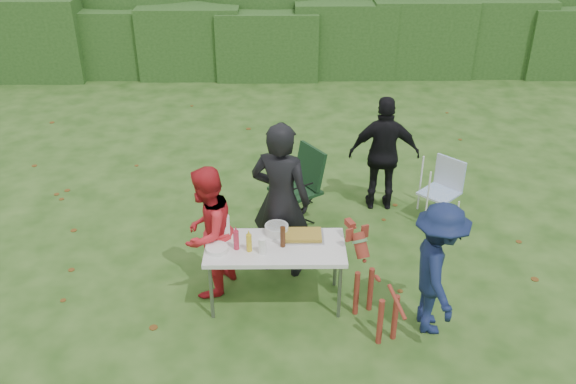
{
  "coord_description": "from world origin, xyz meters",
  "views": [
    {
      "loc": [
        0.34,
        -5.58,
        4.41
      ],
      "look_at": [
        0.39,
        0.54,
        1.0
      ],
      "focal_mm": 38.0,
      "sensor_mm": 36.0,
      "label": 1
    }
  ],
  "objects_px": {
    "child": "(437,270)",
    "camping_chair": "(295,187)",
    "paper_towel_roll": "(224,226)",
    "mustard_bottle": "(249,243)",
    "person_red_jacket": "(207,232)",
    "folding_table": "(275,250)",
    "person_black_puffy": "(384,154)",
    "ketchup_bottle": "(236,240)",
    "lawn_chair": "(440,191)",
    "dog": "(376,290)",
    "beer_bottle": "(283,237)",
    "person_cook": "(281,200)"
  },
  "relations": [
    {
      "from": "person_red_jacket",
      "to": "beer_bottle",
      "type": "bearing_deg",
      "value": 97.42
    },
    {
      "from": "person_cook",
      "to": "person_red_jacket",
      "type": "height_order",
      "value": "person_cook"
    },
    {
      "from": "person_red_jacket",
      "to": "ketchup_bottle",
      "type": "xyz_separation_m",
      "value": [
        0.34,
        -0.27,
        0.08
      ]
    },
    {
      "from": "person_red_jacket",
      "to": "dog",
      "type": "distance_m",
      "value": 1.93
    },
    {
      "from": "person_cook",
      "to": "person_red_jacket",
      "type": "distance_m",
      "value": 0.91
    },
    {
      "from": "camping_chair",
      "to": "paper_towel_roll",
      "type": "bearing_deg",
      "value": 29.1
    },
    {
      "from": "person_black_puffy",
      "to": "paper_towel_roll",
      "type": "bearing_deg",
      "value": 46.77
    },
    {
      "from": "beer_bottle",
      "to": "paper_towel_roll",
      "type": "height_order",
      "value": "paper_towel_roll"
    },
    {
      "from": "folding_table",
      "to": "paper_towel_roll",
      "type": "xyz_separation_m",
      "value": [
        -0.55,
        0.19,
        0.18
      ]
    },
    {
      "from": "folding_table",
      "to": "person_cook",
      "type": "height_order",
      "value": "person_cook"
    },
    {
      "from": "camping_chair",
      "to": "mustard_bottle",
      "type": "xyz_separation_m",
      "value": [
        -0.52,
        -1.82,
        0.32
      ]
    },
    {
      "from": "lawn_chair",
      "to": "beer_bottle",
      "type": "distance_m",
      "value": 2.8
    },
    {
      "from": "child",
      "to": "camping_chair",
      "type": "relative_size",
      "value": 1.43
    },
    {
      "from": "mustard_bottle",
      "to": "paper_towel_roll",
      "type": "xyz_separation_m",
      "value": [
        -0.28,
        0.28,
        0.03
      ]
    },
    {
      "from": "folding_table",
      "to": "dog",
      "type": "distance_m",
      "value": 1.15
    },
    {
      "from": "lawn_chair",
      "to": "ketchup_bottle",
      "type": "xyz_separation_m",
      "value": [
        -2.61,
        -1.82,
        0.43
      ]
    },
    {
      "from": "person_cook",
      "to": "ketchup_bottle",
      "type": "xyz_separation_m",
      "value": [
        -0.47,
        -0.65,
        -0.11
      ]
    },
    {
      "from": "folding_table",
      "to": "lawn_chair",
      "type": "distance_m",
      "value": 2.84
    },
    {
      "from": "person_red_jacket",
      "to": "beer_bottle",
      "type": "xyz_separation_m",
      "value": [
        0.83,
        -0.23,
        0.09
      ]
    },
    {
      "from": "person_cook",
      "to": "mustard_bottle",
      "type": "distance_m",
      "value": 0.77
    },
    {
      "from": "folding_table",
      "to": "mustard_bottle",
      "type": "height_order",
      "value": "mustard_bottle"
    },
    {
      "from": "child",
      "to": "person_cook",
      "type": "bearing_deg",
      "value": 57.04
    },
    {
      "from": "person_red_jacket",
      "to": "paper_towel_roll",
      "type": "distance_m",
      "value": 0.22
    },
    {
      "from": "camping_chair",
      "to": "beer_bottle",
      "type": "distance_m",
      "value": 1.78
    },
    {
      "from": "person_black_puffy",
      "to": "beer_bottle",
      "type": "height_order",
      "value": "person_black_puffy"
    },
    {
      "from": "child",
      "to": "camping_chair",
      "type": "xyz_separation_m",
      "value": [
        -1.39,
        2.17,
        -0.22
      ]
    },
    {
      "from": "person_red_jacket",
      "to": "lawn_chair",
      "type": "xyz_separation_m",
      "value": [
        2.95,
        1.55,
        -0.35
      ]
    },
    {
      "from": "person_black_puffy",
      "to": "ketchup_bottle",
      "type": "height_order",
      "value": "person_black_puffy"
    },
    {
      "from": "mustard_bottle",
      "to": "camping_chair",
      "type": "bearing_deg",
      "value": 74.05
    },
    {
      "from": "person_cook",
      "to": "dog",
      "type": "relative_size",
      "value": 1.92
    },
    {
      "from": "folding_table",
      "to": "lawn_chair",
      "type": "height_order",
      "value": "lawn_chair"
    },
    {
      "from": "camping_chair",
      "to": "paper_towel_roll",
      "type": "distance_m",
      "value": 1.77
    },
    {
      "from": "beer_bottle",
      "to": "lawn_chair",
      "type": "bearing_deg",
      "value": 40.0
    },
    {
      "from": "person_black_puffy",
      "to": "child",
      "type": "relative_size",
      "value": 1.11
    },
    {
      "from": "mustard_bottle",
      "to": "ketchup_bottle",
      "type": "bearing_deg",
      "value": 164.24
    },
    {
      "from": "lawn_chair",
      "to": "paper_towel_roll",
      "type": "bearing_deg",
      "value": -14.75
    },
    {
      "from": "mustard_bottle",
      "to": "paper_towel_roll",
      "type": "distance_m",
      "value": 0.4
    },
    {
      "from": "mustard_bottle",
      "to": "beer_bottle",
      "type": "distance_m",
      "value": 0.36
    },
    {
      "from": "paper_towel_roll",
      "to": "person_red_jacket",
      "type": "bearing_deg",
      "value": 171.09
    },
    {
      "from": "child",
      "to": "dog",
      "type": "relative_size",
      "value": 1.49
    },
    {
      "from": "person_black_puffy",
      "to": "paper_towel_roll",
      "type": "height_order",
      "value": "person_black_puffy"
    },
    {
      "from": "folding_table",
      "to": "mustard_bottle",
      "type": "bearing_deg",
      "value": -161.98
    },
    {
      "from": "paper_towel_roll",
      "to": "beer_bottle",
      "type": "bearing_deg",
      "value": -17.34
    },
    {
      "from": "camping_chair",
      "to": "child",
      "type": "bearing_deg",
      "value": 89.2
    },
    {
      "from": "child",
      "to": "camping_chair",
      "type": "height_order",
      "value": "child"
    },
    {
      "from": "folding_table",
      "to": "ketchup_bottle",
      "type": "height_order",
      "value": "ketchup_bottle"
    },
    {
      "from": "paper_towel_roll",
      "to": "camping_chair",
      "type": "bearing_deg",
      "value": 62.55
    },
    {
      "from": "person_red_jacket",
      "to": "mustard_bottle",
      "type": "distance_m",
      "value": 0.57
    },
    {
      "from": "person_red_jacket",
      "to": "beer_bottle",
      "type": "relative_size",
      "value": 6.43
    },
    {
      "from": "person_red_jacket",
      "to": "folding_table",
      "type": "bearing_deg",
      "value": 96.47
    }
  ]
}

